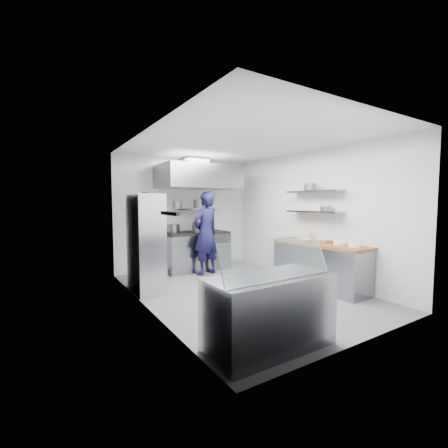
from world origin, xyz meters
TOP-DOWN VIEW (x-y plane):
  - floor at (0.00, 0.00)m, footprint 5.00×5.00m
  - ceiling at (0.00, 0.00)m, footprint 5.00×5.00m
  - wall_back at (0.00, 2.50)m, footprint 3.60×2.80m
  - wall_front at (0.00, -2.50)m, footprint 3.60×2.80m
  - wall_left at (-1.80, 0.00)m, footprint 2.80×5.00m
  - wall_right at (1.80, 0.00)m, footprint 2.80×5.00m
  - gas_range at (0.10, 2.10)m, footprint 1.60×0.80m
  - cooktop at (0.10, 2.10)m, footprint 1.57×0.78m
  - stock_pot_left at (-0.41, 2.29)m, footprint 0.31×0.31m
  - stock_pot_mid at (0.12, 1.95)m, footprint 0.35×0.35m
  - stock_pot_right at (0.62, 2.33)m, footprint 0.27×0.27m
  - over_range_shelf at (0.10, 2.34)m, footprint 1.60×0.30m
  - shelf_pot_a at (-0.22, 2.54)m, footprint 0.26×0.26m
  - shelf_pot_b at (0.39, 2.51)m, footprint 0.28×0.28m
  - extractor_hood at (0.10, 1.93)m, footprint 1.90×1.15m
  - hood_duct at (0.10, 2.15)m, footprint 0.55×0.55m
  - red_firebox at (-1.25, 2.44)m, footprint 0.22×0.10m
  - chef at (0.09, 1.55)m, footprint 0.80×0.63m
  - wire_rack at (-1.53, 0.95)m, footprint 0.50×0.90m
  - rack_bin_a at (-1.53, 0.90)m, footprint 0.16×0.20m
  - rack_bin_b at (-1.53, 1.29)m, footprint 0.12×0.16m
  - rack_jar at (-1.48, 1.11)m, footprint 0.12×0.12m
  - knife_strip at (-1.78, -0.90)m, footprint 0.04×0.55m
  - prep_counter_base at (1.48, -0.60)m, footprint 0.62×2.00m
  - prep_counter_top at (1.48, -0.60)m, footprint 0.65×2.04m
  - plate_stack_a at (1.53, -1.35)m, footprint 0.21×0.21m
  - plate_stack_b at (1.56, -1.01)m, footprint 0.23×0.23m
  - copper_pan at (1.56, -0.79)m, footprint 0.15×0.15m
  - squeeze_bottle at (1.74, -0.13)m, footprint 0.06×0.06m
  - mixing_bowl at (1.34, -0.37)m, footprint 0.29×0.29m
  - wall_shelf_lower at (1.64, -0.30)m, footprint 0.30×1.30m
  - wall_shelf_upper at (1.64, -0.30)m, footprint 0.30×1.30m
  - shelf_pot_c at (1.64, -0.61)m, footprint 0.22×0.22m
  - shelf_pot_d at (1.56, -0.27)m, footprint 0.25×0.25m
  - display_case at (-1.00, -2.00)m, footprint 1.50×0.70m
  - display_glass at (-1.00, -2.12)m, footprint 1.47×0.19m

SIDE VIEW (x-z plane):
  - floor at x=0.00m, z-range 0.00..0.00m
  - prep_counter_base at x=1.48m, z-range 0.00..0.84m
  - display_case at x=-1.00m, z-range 0.00..0.85m
  - gas_range at x=0.10m, z-range 0.00..0.90m
  - rack_bin_a at x=-1.53m, z-range 0.71..0.89m
  - prep_counter_top at x=1.48m, z-range 0.84..0.90m
  - wire_rack at x=-1.53m, z-range 0.00..1.85m
  - mixing_bowl at x=1.34m, z-range 0.90..0.95m
  - cooktop at x=0.10m, z-range 0.90..0.96m
  - plate_stack_a at x=1.53m, z-range 0.90..0.96m
  - plate_stack_b at x=1.56m, z-range 0.90..0.96m
  - copper_pan at x=1.56m, z-range 0.90..0.96m
  - chef at x=0.09m, z-range 0.00..1.94m
  - squeeze_bottle at x=1.74m, z-range 0.90..1.08m
  - stock_pot_right at x=0.62m, z-range 0.96..1.12m
  - stock_pot_left at x=-0.41m, z-range 0.96..1.16m
  - display_glass at x=-1.00m, z-range 0.86..1.28m
  - stock_pot_mid at x=0.12m, z-range 0.96..1.20m
  - rack_bin_b at x=-1.53m, z-range 1.23..1.37m
  - wall_back at x=0.00m, z-range 1.39..1.41m
  - wall_front at x=0.00m, z-range 1.39..1.41m
  - wall_left at x=-1.80m, z-range 1.39..1.41m
  - wall_right at x=1.80m, z-range 1.39..1.41m
  - red_firebox at x=-1.25m, z-range 1.29..1.55m
  - wall_shelf_lower at x=1.64m, z-range 1.48..1.52m
  - over_range_shelf at x=0.10m, z-range 1.50..1.54m
  - knife_strip at x=-1.78m, z-range 1.53..1.57m
  - shelf_pot_c at x=1.64m, z-range 1.52..1.62m
  - shelf_pot_a at x=-0.22m, z-range 1.54..1.72m
  - shelf_pot_b at x=0.39m, z-range 1.54..1.76m
  - rack_jar at x=-1.48m, z-range 1.71..1.89m
  - wall_shelf_upper at x=1.64m, z-range 1.90..1.94m
  - shelf_pot_d at x=1.56m, z-range 1.94..2.08m
  - extractor_hood at x=0.10m, z-range 2.02..2.57m
  - hood_duct at x=0.10m, z-range 2.56..2.80m
  - ceiling at x=0.00m, z-range 2.80..2.80m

